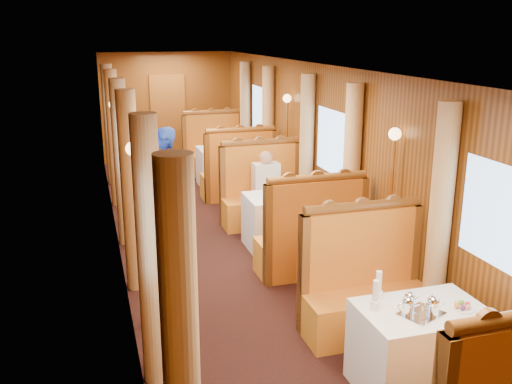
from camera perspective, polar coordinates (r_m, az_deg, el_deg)
name	(u,v)px	position (r m, az deg, el deg)	size (l,w,h in m)	color
floor	(232,251)	(7.98, -2.38, -5.95)	(3.00, 12.00, 0.01)	black
ceiling	(230,68)	(7.43, -2.60, 12.26)	(3.00, 12.00, 0.01)	silver
wall_far	(168,108)	(13.42, -8.82, 8.35)	(3.00, 2.50, 0.01)	brown
wall_left	(116,172)	(7.40, -13.83, 2.00)	(12.00, 2.50, 0.01)	brown
wall_right	(335,157)	(8.09, 7.89, 3.48)	(12.00, 2.50, 0.01)	brown
doorway_far	(168,119)	(13.43, -8.75, 7.27)	(0.80, 0.04, 2.00)	brown
table_near	(420,349)	(5.18, 16.07, -14.84)	(1.05, 0.72, 0.75)	white
banquette_near_aft	(365,293)	(5.92, 10.84, -9.85)	(1.30, 0.55, 1.34)	#BD4915
table_mid	(284,221)	(8.06, 2.78, -2.91)	(1.05, 0.72, 0.75)	white
banquette_mid_fwd	(310,242)	(7.15, 5.47, -5.04)	(1.30, 0.55, 1.34)	#BD4915
banquette_mid_aft	(262,198)	(8.96, 0.65, -0.61)	(1.30, 0.55, 1.34)	#BD4915
table_far	(225,166)	(11.29, -3.08, 2.59)	(1.05, 0.72, 0.75)	white
banquette_far_fwd	(239,176)	(10.32, -1.76, 1.61)	(1.30, 0.55, 1.34)	#BD4915
banquette_far_aft	(214,154)	(12.25, -4.20, 3.85)	(1.30, 0.55, 1.34)	#BD4915
tea_tray	(421,314)	(4.89, 16.19, -11.65)	(0.34, 0.26, 0.01)	silver
teapot_left	(408,308)	(4.83, 14.94, -11.18)	(0.16, 0.12, 0.13)	silver
teapot_right	(433,308)	(4.87, 17.25, -11.06)	(0.16, 0.12, 0.13)	silver
teapot_back	(409,303)	(4.94, 15.10, -10.62)	(0.14, 0.11, 0.12)	silver
fruit_plate	(462,307)	(5.08, 19.90, -10.76)	(0.20, 0.20, 0.05)	white
cup_inboard	(375,299)	(4.83, 11.85, -10.38)	(0.08, 0.08, 0.26)	white
cup_outboard	(378,289)	(5.01, 12.13, -9.43)	(0.08, 0.08, 0.26)	white
rose_vase_mid	(283,183)	(7.90, 2.74, 0.90)	(0.06, 0.06, 0.36)	silver
rose_vase_far	(225,138)	(11.20, -3.15, 5.37)	(0.06, 0.06, 0.36)	silver
window_left_near	(146,260)	(4.00, -10.98, -6.69)	(1.20, 0.90, 0.01)	#82ADE2
curtain_left_near_a	(181,352)	(3.44, -7.54, -15.62)	(0.22, 0.22, 2.35)	tan
curtain_left_near_b	(150,254)	(4.83, -10.53, -6.15)	(0.22, 0.22, 2.35)	tan
window_right_near	(508,220)	(5.16, 23.91, -2.61)	(1.20, 0.90, 0.01)	#82ADE2
curtain_right_near_b	(439,223)	(5.77, 17.87, -3.01)	(0.22, 0.22, 2.35)	tan
window_left_mid	(116,156)	(7.36, -13.81, 3.52)	(1.20, 0.90, 0.01)	#82ADE2
curtain_left_mid_a	(131,193)	(6.67, -12.38, -0.08)	(0.22, 0.22, 2.35)	tan
curtain_left_mid_b	(122,163)	(8.18, -13.26, 2.80)	(0.22, 0.22, 2.35)	tan
window_right_mid	(334,143)	(8.05, 7.85, 4.87)	(1.20, 0.90, 0.01)	#82ADE2
curtain_right_mid_a	(351,176)	(7.37, 9.49, 1.60)	(0.22, 0.22, 2.35)	tan
curtain_right_mid_b	(306,152)	(8.76, 5.07, 4.02)	(0.22, 0.22, 2.35)	tan
window_left_far	(105,117)	(10.80, -14.86, 7.28)	(1.20, 0.90, 0.01)	#82ADE2
curtain_left_far_a	(114,139)	(10.08, -13.98, 5.17)	(0.22, 0.22, 2.35)	tan
curtain_left_far_b	(110,125)	(11.62, -14.39, 6.51)	(0.22, 0.22, 2.35)	tan
window_right_far	(261,110)	(11.28, 0.51, 8.15)	(1.20, 0.90, 0.01)	#82ADE2
curtain_right_far_a	(268,131)	(10.56, 1.20, 6.11)	(0.22, 0.22, 2.35)	tan
curtain_right_far_b	(245,119)	(12.04, -1.07, 7.32)	(0.22, 0.22, 2.35)	tan
sconce_left_fore	(136,199)	(5.68, -11.93, -0.64)	(0.14, 0.14, 1.95)	#BF8C3F
sconce_right_fore	(392,178)	(6.50, 13.44, 1.36)	(0.14, 0.14, 1.95)	#BF8C3F
sconce_left_aft	(116,137)	(9.09, -13.87, 5.39)	(0.14, 0.14, 1.95)	#BF8C3F
sconce_right_aft	(287,128)	(9.62, 3.09, 6.40)	(0.14, 0.14, 1.95)	#BF8C3F
steward	(164,188)	(8.04, -9.15, 0.41)	(0.62, 0.41, 1.70)	navy
passenger	(266,182)	(8.68, 1.06, 1.03)	(0.40, 0.44, 0.76)	beige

